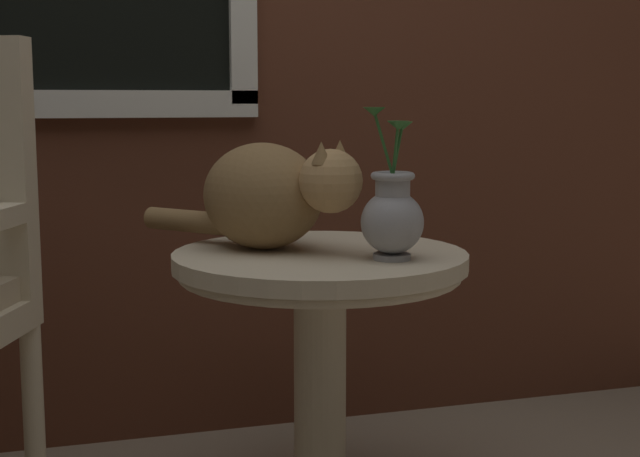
% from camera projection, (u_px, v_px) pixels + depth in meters
% --- Properties ---
extents(wicker_side_table, '(0.62, 0.62, 0.60)m').
position_uv_depth(wicker_side_table, '(320.00, 333.00, 1.93)').
color(wicker_side_table, beige).
rests_on(wicker_side_table, ground_plane).
extents(cat, '(0.41, 0.45, 0.24)m').
position_uv_depth(cat, '(269.00, 195.00, 1.93)').
color(cat, olive).
rests_on(cat, wicker_side_table).
extents(pewter_vase_with_ivy, '(0.13, 0.13, 0.30)m').
position_uv_depth(pewter_vase_with_ivy, '(392.00, 214.00, 1.81)').
color(pewter_vase_with_ivy, '#99999E').
rests_on(pewter_vase_with_ivy, wicker_side_table).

